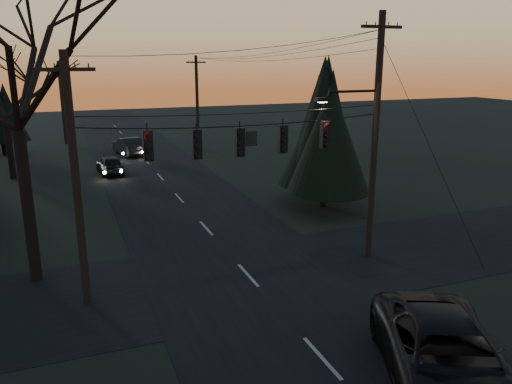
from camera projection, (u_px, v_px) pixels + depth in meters
name	position (u px, v px, depth m)	size (l,w,h in m)	color
main_road	(187.00, 207.00, 28.53)	(8.00, 120.00, 0.02)	black
cross_road	(248.00, 275.00, 19.54)	(60.00, 7.00, 0.02)	black
utility_pole_right	(368.00, 256.00, 21.47)	(5.00, 0.30, 10.00)	black
utility_pole_left	(87.00, 302.00, 17.43)	(1.80, 0.30, 8.50)	black
utility_pole_far_r	(199.00, 149.00, 46.66)	(1.80, 0.30, 8.50)	black
utility_pole_far_l	(66.00, 144.00, 49.82)	(0.30, 0.30, 8.00)	black
span_signal_assembly	(241.00, 141.00, 18.07)	(11.50, 0.44, 1.47)	black
bare_tree_left	(10.00, 63.00, 17.07)	(10.39, 10.39, 11.54)	black
evergreen_right	(325.00, 133.00, 27.60)	(4.79, 4.79, 7.33)	black
bare_tree_dist	(3.00, 93.00, 33.73)	(7.11, 7.11, 8.54)	black
evergreen_dist	(0.00, 117.00, 42.98)	(3.40, 3.40, 5.50)	black
suv_near	(446.00, 358.00, 12.63)	(2.92, 6.34, 1.76)	black
sedan_oncoming_a	(110.00, 165.00, 36.65)	(1.60, 3.98, 1.36)	black
sedan_oncoming_b	(129.00, 146.00, 43.75)	(1.64, 4.71, 1.55)	black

